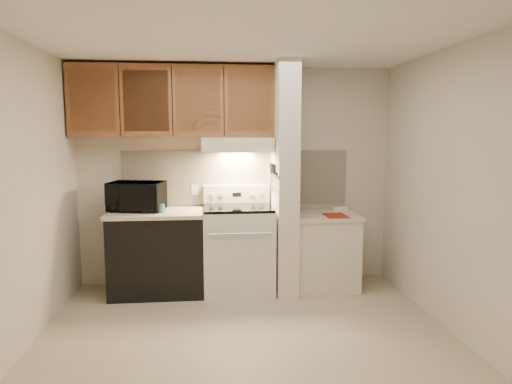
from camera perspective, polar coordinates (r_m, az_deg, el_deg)
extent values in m
plane|color=tan|center=(4.18, -1.18, -17.35)|extent=(3.60, 3.60, 0.00)
plane|color=white|center=(3.87, -1.28, 18.58)|extent=(3.60, 3.60, 0.00)
cube|color=beige|center=(5.32, -2.49, 1.98)|extent=(3.60, 2.50, 0.02)
cube|color=beige|center=(4.10, -27.16, -0.40)|extent=(0.02, 3.00, 2.50)
cube|color=beige|center=(4.35, 23.11, 0.22)|extent=(0.02, 3.00, 2.50)
cube|color=#FFEECE|center=(5.31, -2.48, 1.80)|extent=(2.60, 0.02, 0.63)
cube|color=silver|center=(5.11, -2.22, -7.23)|extent=(0.76, 0.65, 0.92)
cube|color=black|center=(4.80, -1.99, -7.72)|extent=(0.50, 0.01, 0.30)
cylinder|color=silver|center=(4.71, -1.97, -5.25)|extent=(0.65, 0.02, 0.02)
cube|color=black|center=(5.01, -2.25, -1.97)|extent=(0.74, 0.64, 0.03)
cube|color=silver|center=(5.28, -2.44, -0.25)|extent=(0.76, 0.08, 0.20)
cube|color=black|center=(5.24, -2.41, -0.31)|extent=(0.10, 0.01, 0.04)
cylinder|color=silver|center=(5.23, -5.48, -0.35)|extent=(0.05, 0.02, 0.05)
cylinder|color=silver|center=(5.23, -4.38, -0.33)|extent=(0.05, 0.02, 0.05)
cylinder|color=silver|center=(5.25, -0.45, -0.28)|extent=(0.05, 0.02, 0.05)
cylinder|color=silver|center=(5.26, 0.64, -0.27)|extent=(0.05, 0.02, 0.05)
cube|color=black|center=(5.15, -12.13, -7.56)|extent=(1.00, 0.63, 0.87)
cube|color=beige|center=(5.06, -12.26, -2.57)|extent=(1.04, 0.67, 0.04)
cube|color=black|center=(5.27, -13.61, -1.92)|extent=(0.22, 0.08, 0.02)
cylinder|color=#296A61|center=(4.94, -11.84, -2.01)|extent=(0.09, 0.09, 0.09)
cube|color=beige|center=(5.30, -7.65, 0.27)|extent=(0.08, 0.01, 0.12)
imported|color=black|center=(5.11, -14.70, -0.53)|extent=(0.63, 0.48, 0.31)
cube|color=silver|center=(5.02, 3.56, 1.66)|extent=(0.22, 0.70, 2.50)
cube|color=brown|center=(5.00, 2.25, 2.22)|extent=(0.01, 0.70, 0.04)
cube|color=black|center=(4.95, 2.26, 2.40)|extent=(0.02, 0.42, 0.04)
cube|color=silver|center=(4.79, 2.39, 1.03)|extent=(0.01, 0.03, 0.16)
cylinder|color=black|center=(4.79, 2.39, 2.83)|extent=(0.02, 0.02, 0.10)
cube|color=silver|center=(4.87, 2.26, 1.02)|extent=(0.01, 0.04, 0.18)
cylinder|color=black|center=(4.85, 2.28, 2.89)|extent=(0.02, 0.02, 0.10)
cube|color=silver|center=(4.95, 2.13, 1.01)|extent=(0.01, 0.04, 0.20)
cylinder|color=black|center=(4.96, 2.10, 2.99)|extent=(0.02, 0.02, 0.10)
cube|color=silver|center=(5.04, 2.00, 1.34)|extent=(0.01, 0.04, 0.16)
cylinder|color=black|center=(5.02, 2.01, 3.04)|extent=(0.02, 0.02, 0.10)
cube|color=silver|center=(5.13, 1.86, 1.34)|extent=(0.01, 0.04, 0.18)
cylinder|color=black|center=(5.11, 1.87, 3.11)|extent=(0.02, 0.02, 0.10)
cube|color=gray|center=(5.18, 1.81, 1.49)|extent=(0.03, 0.09, 0.22)
cube|color=beige|center=(5.27, 8.47, -7.49)|extent=(0.70, 0.60, 0.81)
cube|color=beige|center=(5.18, 8.56, -2.94)|extent=(0.74, 0.64, 0.04)
cube|color=maroon|center=(5.05, 9.93, -2.93)|extent=(0.23, 0.31, 0.01)
cube|color=white|center=(5.40, 10.37, -2.11)|extent=(0.17, 0.12, 0.04)
cube|color=beige|center=(5.08, -2.37, 5.97)|extent=(0.78, 0.44, 0.15)
cube|color=beige|center=(4.87, -2.22, 5.38)|extent=(0.78, 0.04, 0.06)
cube|color=brown|center=(5.14, -10.28, 11.01)|extent=(2.18, 0.33, 0.77)
cube|color=brown|center=(5.11, -19.77, 10.72)|extent=(0.46, 0.01, 0.63)
cube|color=black|center=(5.05, -16.72, 10.89)|extent=(0.01, 0.01, 0.73)
cube|color=brown|center=(5.01, -13.59, 11.02)|extent=(0.46, 0.01, 0.63)
cube|color=black|center=(4.98, -10.43, 11.13)|extent=(0.01, 0.01, 0.73)
cube|color=brown|center=(4.96, -7.23, 11.20)|extent=(0.46, 0.01, 0.63)
cube|color=black|center=(4.96, -4.02, 11.24)|extent=(0.01, 0.01, 0.73)
cube|color=brown|center=(4.98, -0.83, 11.24)|extent=(0.46, 0.01, 0.63)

